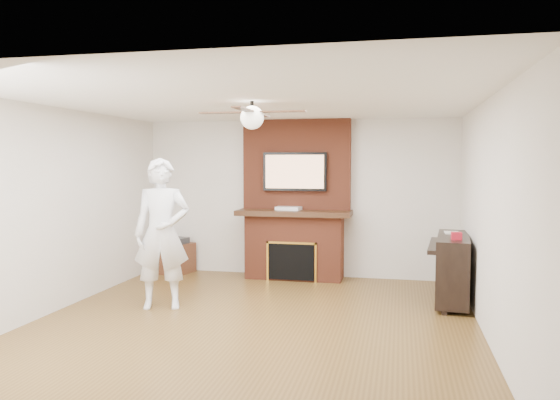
% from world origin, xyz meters
% --- Properties ---
extents(room_shell, '(5.36, 5.86, 2.86)m').
position_xyz_m(room_shell, '(0.00, 0.00, 1.25)').
color(room_shell, '#553A19').
rests_on(room_shell, ground).
extents(fireplace, '(1.78, 0.64, 2.50)m').
position_xyz_m(fireplace, '(0.00, 2.55, 1.00)').
color(fireplace, brown).
rests_on(fireplace, ground).
extents(tv, '(1.00, 0.08, 0.60)m').
position_xyz_m(tv, '(0.00, 2.50, 1.68)').
color(tv, black).
rests_on(tv, fireplace).
extents(ceiling_fan, '(1.21, 1.21, 0.31)m').
position_xyz_m(ceiling_fan, '(-0.00, 0.00, 2.33)').
color(ceiling_fan, black).
rests_on(ceiling_fan, room_shell).
extents(person, '(0.80, 0.65, 1.88)m').
position_xyz_m(person, '(-1.29, 0.43, 0.94)').
color(person, silver).
rests_on(person, ground).
extents(side_table, '(0.61, 0.61, 0.59)m').
position_xyz_m(side_table, '(-2.01, 2.48, 0.27)').
color(side_table, '#4F2816').
rests_on(side_table, ground).
extents(piano, '(0.62, 1.38, 0.97)m').
position_xyz_m(piano, '(2.29, 1.46, 0.47)').
color(piano, black).
rests_on(piano, ground).
extents(cable_box, '(0.41, 0.27, 0.05)m').
position_xyz_m(cable_box, '(-0.09, 2.45, 1.11)').
color(cable_box, silver).
rests_on(cable_box, fireplace).
extents(candle_orange, '(0.06, 0.06, 0.12)m').
position_xyz_m(candle_orange, '(-0.12, 2.30, 0.06)').
color(candle_orange, '#C55A17').
rests_on(candle_orange, ground).
extents(candle_green, '(0.07, 0.07, 0.10)m').
position_xyz_m(candle_green, '(0.05, 2.34, 0.05)').
color(candle_green, '#507C31').
rests_on(candle_green, ground).
extents(candle_cream, '(0.09, 0.09, 0.12)m').
position_xyz_m(candle_cream, '(0.05, 2.34, 0.06)').
color(candle_cream, '#FFEFCA').
rests_on(candle_cream, ground).
extents(candle_blue, '(0.06, 0.06, 0.07)m').
position_xyz_m(candle_blue, '(0.28, 2.34, 0.03)').
color(candle_blue, '#2F488D').
rests_on(candle_blue, ground).
extents(candle_green_extra, '(0.07, 0.07, 0.10)m').
position_xyz_m(candle_green_extra, '(-0.26, 2.34, 0.05)').
color(candle_green_extra, '#2E7465').
rests_on(candle_green_extra, ground).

